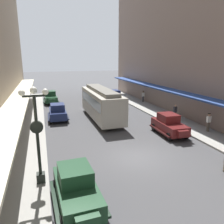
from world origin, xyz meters
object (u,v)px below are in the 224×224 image
at_px(pedestrian_1, 143,96).
at_px(parked_car_5, 76,187).
at_px(parked_car_1, 51,97).
at_px(pedestrian_2, 175,112).
at_px(parked_car_3, 58,112).
at_px(parked_car_0, 114,96).
at_px(lamp_post_with_clock, 37,132).
at_px(streetcar, 101,102).
at_px(parked_car_4, 169,124).
at_px(pedestrian_0, 208,122).

bearing_deg(pedestrian_1, parked_car_5, -122.53).
bearing_deg(parked_car_1, pedestrian_2, -48.51).
bearing_deg(parked_car_3, parked_car_1, 91.80).
height_order(pedestrian_1, pedestrian_2, pedestrian_1).
xyz_separation_m(parked_car_3, pedestrian_1, (13.00, 5.77, 0.07)).
height_order(parked_car_0, pedestrian_1, parked_car_0).
relative_size(parked_car_0, parked_car_1, 1.00).
bearing_deg(parked_car_5, lamp_post_with_clock, 123.83).
bearing_deg(lamp_post_with_clock, streetcar, 60.72).
relative_size(parked_car_4, parked_car_5, 1.00).
relative_size(parked_car_1, parked_car_3, 1.00).
relative_size(streetcar, pedestrian_1, 5.75).
relative_size(parked_car_3, streetcar, 0.45).
height_order(parked_car_0, parked_car_5, same).
height_order(parked_car_4, streetcar, streetcar).
bearing_deg(pedestrian_0, parked_car_5, -153.22).
distance_m(pedestrian_0, pedestrian_1, 14.29).
xyz_separation_m(parked_car_1, parked_car_4, (9.38, -17.53, 0.00)).
height_order(parked_car_1, lamp_post_with_clock, lamp_post_with_clock).
height_order(streetcar, pedestrian_1, streetcar).
relative_size(streetcar, pedestrian_2, 5.86).
distance_m(parked_car_4, pedestrian_2, 4.65).
bearing_deg(parked_car_0, parked_car_3, -138.62).
relative_size(pedestrian_1, pedestrian_2, 1.02).
bearing_deg(parked_car_1, pedestrian_1, -16.60).
distance_m(parked_car_4, pedestrian_0, 3.67).
height_order(parked_car_3, pedestrian_2, parked_car_3).
xyz_separation_m(parked_car_5, pedestrian_1, (13.28, 20.82, 0.07)).
xyz_separation_m(parked_car_0, lamp_post_with_clock, (-10.94, -20.73, 2.04)).
distance_m(parked_car_4, pedestrian_1, 14.12).
bearing_deg(streetcar, pedestrian_0, -42.57).
xyz_separation_m(parked_car_5, streetcar, (4.92, 13.91, 0.96)).
xyz_separation_m(streetcar, lamp_post_with_clock, (-6.49, -11.57, 1.08)).
xyz_separation_m(parked_car_1, parked_car_3, (0.31, -9.74, 0.00)).
distance_m(pedestrian_0, pedestrian_2, 4.37).
xyz_separation_m(parked_car_1, parked_car_5, (0.02, -24.79, 0.00)).
xyz_separation_m(parked_car_1, pedestrian_1, (13.31, -3.97, 0.07)).
distance_m(parked_car_1, parked_car_5, 24.79).
bearing_deg(parked_car_5, parked_car_1, 90.06).
xyz_separation_m(lamp_post_with_clock, pedestrian_0, (14.51, 4.20, -1.97)).
height_order(parked_car_5, streetcar, streetcar).
bearing_deg(pedestrian_0, lamp_post_with_clock, -163.85).
distance_m(parked_car_5, lamp_post_with_clock, 3.47).
bearing_deg(parked_car_1, lamp_post_with_clock, -93.92).
distance_m(streetcar, pedestrian_0, 10.93).
bearing_deg(parked_car_4, pedestrian_1, 73.84).
relative_size(parked_car_3, pedestrian_0, 2.57).
distance_m(parked_car_1, parked_car_3, 9.74).
distance_m(parked_car_5, pedestrian_1, 24.70).
xyz_separation_m(parked_car_0, parked_car_5, (-9.37, -23.06, 0.00)).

